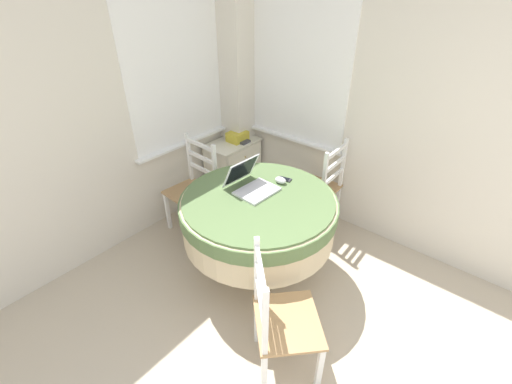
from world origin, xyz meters
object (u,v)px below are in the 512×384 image
at_px(computer_mouse, 281,180).
at_px(dining_chair_camera_near, 280,320).
at_px(laptop, 251,184).
at_px(cell_phone, 285,179).
at_px(storage_box, 237,136).
at_px(dining_chair_near_back_window, 194,189).
at_px(dining_chair_near_right_window, 320,188).
at_px(book_on_cabinet, 239,140).
at_px(corner_cabinet, 233,168).
at_px(round_dining_table, 258,214).

distance_m(computer_mouse, dining_chair_camera_near, 1.16).
relative_size(laptop, dining_chair_camera_near, 0.39).
height_order(laptop, cell_phone, laptop).
relative_size(laptop, storage_box, 1.75).
distance_m(computer_mouse, storage_box, 1.21).
height_order(dining_chair_near_back_window, storage_box, dining_chair_near_back_window).
bearing_deg(cell_phone, dining_chair_near_right_window, -6.18).
bearing_deg(laptop, cell_phone, -21.31).
bearing_deg(book_on_cabinet, cell_phone, -118.00).
relative_size(dining_chair_near_back_window, dining_chair_near_right_window, 1.00).
distance_m(corner_cabinet, storage_box, 0.39).
relative_size(computer_mouse, dining_chair_near_back_window, 0.11).
relative_size(dining_chair_camera_near, book_on_cabinet, 3.73).
bearing_deg(computer_mouse, cell_phone, 5.05).
xyz_separation_m(dining_chair_camera_near, book_on_cabinet, (1.49, 1.69, 0.22)).
height_order(dining_chair_near_right_window, dining_chair_camera_near, same).
bearing_deg(dining_chair_near_right_window, dining_chair_near_back_window, 130.77).
relative_size(round_dining_table, laptop, 3.34).
distance_m(laptop, dining_chair_camera_near, 1.09).
bearing_deg(computer_mouse, corner_cabinet, 63.10).
bearing_deg(cell_phone, dining_chair_near_back_window, 107.17).
relative_size(round_dining_table, storage_box, 5.86).
relative_size(dining_chair_near_back_window, corner_cabinet, 1.45).
height_order(laptop, computer_mouse, laptop).
distance_m(dining_chair_near_right_window, book_on_cabinet, 1.10).
xyz_separation_m(dining_chair_near_right_window, book_on_cabinet, (0.00, 1.08, 0.22)).
height_order(round_dining_table, dining_chair_near_right_window, dining_chair_near_right_window).
distance_m(storage_box, book_on_cabinet, 0.04).
distance_m(round_dining_table, computer_mouse, 0.34).
bearing_deg(dining_chair_near_back_window, dining_chair_near_right_window, -49.23).
relative_size(dining_chair_near_back_window, book_on_cabinet, 3.73).
height_order(computer_mouse, dining_chair_near_right_window, dining_chair_near_right_window).
distance_m(dining_chair_near_right_window, storage_box, 1.12).
height_order(laptop, corner_cabinet, laptop).
height_order(corner_cabinet, book_on_cabinet, book_on_cabinet).
bearing_deg(book_on_cabinet, storage_box, 116.32).
relative_size(cell_phone, storage_box, 0.58).
relative_size(round_dining_table, dining_chair_near_right_window, 1.31).
relative_size(round_dining_table, computer_mouse, 12.30).
bearing_deg(dining_chair_near_right_window, round_dining_table, 176.75).
xyz_separation_m(corner_cabinet, storage_box, (0.07, -0.02, 0.38)).
height_order(computer_mouse, cell_phone, computer_mouse).
relative_size(computer_mouse, storage_box, 0.48).
xyz_separation_m(cell_phone, dining_chair_near_right_window, (0.54, -0.06, -0.32)).
bearing_deg(dining_chair_near_back_window, cell_phone, -72.83).
xyz_separation_m(storage_box, book_on_cabinet, (0.01, -0.01, -0.04)).
distance_m(dining_chair_near_right_window, dining_chair_camera_near, 1.61).
relative_size(laptop, dining_chair_near_back_window, 0.39).
height_order(cell_phone, storage_box, cell_phone).
bearing_deg(round_dining_table, book_on_cabinet, 48.83).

